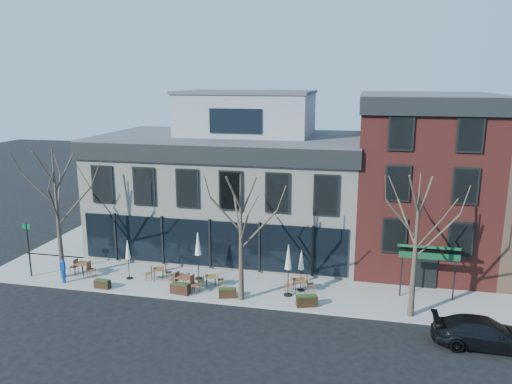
% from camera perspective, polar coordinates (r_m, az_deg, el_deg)
% --- Properties ---
extents(ground, '(120.00, 120.00, 0.00)m').
position_cam_1_polar(ground, '(32.54, -5.18, -9.01)').
color(ground, black).
rests_on(ground, ground).
extents(sidewalk_front, '(33.50, 4.70, 0.15)m').
position_cam_1_polar(sidewalk_front, '(29.79, -0.38, -10.93)').
color(sidewalk_front, gray).
rests_on(sidewalk_front, ground).
extents(sidewalk_side, '(4.50, 12.00, 0.15)m').
position_cam_1_polar(sidewalk_side, '(42.12, -17.43, -4.33)').
color(sidewalk_side, gray).
rests_on(sidewalk_side, ground).
extents(corner_building, '(18.39, 10.39, 11.10)m').
position_cam_1_polar(corner_building, '(35.81, -2.77, 0.96)').
color(corner_building, beige).
rests_on(corner_building, ground).
extents(red_brick_building, '(8.20, 11.78, 11.18)m').
position_cam_1_polar(red_brick_building, '(34.52, 18.36, 1.41)').
color(red_brick_building, maroon).
rests_on(red_brick_building, ground).
extents(tree_corner, '(3.93, 3.98, 7.92)m').
position_cam_1_polar(tree_corner, '(32.11, -21.73, -2.22)').
color(tree_corner, '#382B21').
rests_on(tree_corner, sidewalk_front).
extents(tree_mid, '(3.50, 3.55, 7.04)m').
position_cam_1_polar(tree_mid, '(26.93, -1.72, -5.09)').
color(tree_mid, '#382B21').
rests_on(tree_mid, sidewalk_front).
extents(tree_right, '(3.72, 3.77, 7.48)m').
position_cam_1_polar(tree_right, '(26.24, 17.80, -5.69)').
color(tree_right, '#382B21').
rests_on(tree_right, sidewalk_front).
extents(sign_pole, '(0.50, 0.10, 3.40)m').
position_cam_1_polar(sign_pole, '(33.62, -24.57, -5.68)').
color(sign_pole, black).
rests_on(sign_pole, sidewalk_front).
extents(parked_sedan, '(4.68, 1.97, 1.35)m').
position_cam_1_polar(parked_sedan, '(26.01, 24.67, -14.43)').
color(parked_sedan, black).
rests_on(parked_sedan, ground).
extents(call_box, '(0.29, 0.29, 1.44)m').
position_cam_1_polar(call_box, '(32.19, -21.17, -8.38)').
color(call_box, '#0C3DA6').
rests_on(call_box, sidewalk_front).
extents(cafe_set_0, '(1.87, 0.84, 0.96)m').
position_cam_1_polar(cafe_set_0, '(33.04, -19.21, -8.16)').
color(cafe_set_0, brown).
rests_on(cafe_set_0, sidewalk_front).
extents(cafe_set_1, '(1.65, 0.89, 0.85)m').
position_cam_1_polar(cafe_set_1, '(31.19, -11.07, -9.04)').
color(cafe_set_1, brown).
rests_on(cafe_set_1, sidewalk_front).
extents(cafe_set_2, '(2.01, 0.96, 1.03)m').
position_cam_1_polar(cafe_set_2, '(29.39, -8.17, -10.13)').
color(cafe_set_2, brown).
rests_on(cafe_set_2, sidewalk_front).
extents(cafe_set_3, '(1.62, 0.94, 0.83)m').
position_cam_1_polar(cafe_set_3, '(29.72, -5.19, -9.99)').
color(cafe_set_3, brown).
rests_on(cafe_set_3, sidewalk_front).
extents(cafe_set_4, '(1.79, 0.98, 0.92)m').
position_cam_1_polar(cafe_set_4, '(29.03, 4.96, -10.46)').
color(cafe_set_4, brown).
rests_on(cafe_set_4, sidewalk_front).
extents(umbrella_0, '(0.39, 0.39, 2.44)m').
position_cam_1_polar(umbrella_0, '(31.27, -14.44, -6.64)').
color(umbrella_0, black).
rests_on(umbrella_0, sidewalk_front).
extents(umbrella_2, '(0.48, 0.48, 2.97)m').
position_cam_1_polar(umbrella_2, '(30.30, -6.65, -6.19)').
color(umbrella_2, black).
rests_on(umbrella_2, sidewalk_front).
extents(umbrella_3, '(0.48, 0.48, 3.03)m').
position_cam_1_polar(umbrella_3, '(27.92, 3.72, -7.72)').
color(umbrella_3, black).
rests_on(umbrella_3, sidewalk_front).
extents(umbrella_4, '(0.39, 0.39, 2.46)m').
position_cam_1_polar(umbrella_4, '(28.75, 5.20, -7.98)').
color(umbrella_4, black).
rests_on(umbrella_4, sidewalk_front).
extents(planter_0, '(0.96, 0.44, 0.53)m').
position_cam_1_polar(planter_0, '(30.84, -17.15, -10.00)').
color(planter_0, black).
rests_on(planter_0, sidewalk_front).
extents(planter_1, '(1.15, 0.57, 0.62)m').
position_cam_1_polar(planter_1, '(29.12, -8.66, -10.85)').
color(planter_1, '#331A11').
rests_on(planter_1, sidewalk_front).
extents(planter_2, '(1.05, 0.64, 0.55)m').
position_cam_1_polar(planter_2, '(28.40, -3.27, -11.42)').
color(planter_2, black).
rests_on(planter_2, sidewalk_front).
extents(planter_3, '(1.21, 0.80, 0.63)m').
position_cam_1_polar(planter_3, '(27.48, 5.82, -12.25)').
color(planter_3, black).
rests_on(planter_3, sidewalk_front).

